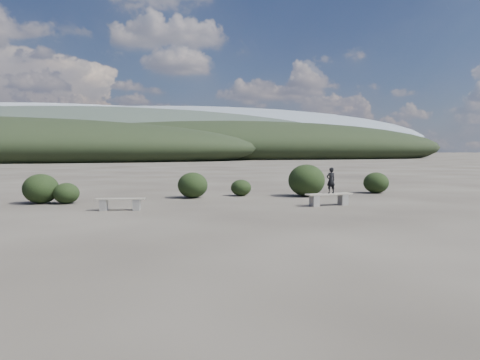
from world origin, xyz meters
name	(u,v)px	position (x,y,z in m)	size (l,w,h in m)	color
ground	(296,229)	(0.00, 0.00, 0.00)	(1200.00, 1200.00, 0.00)	#332E27
bench_left	(120,203)	(-4.21, 5.40, 0.26)	(1.72, 0.74, 0.42)	slate
bench_right	(329,198)	(3.37, 4.55, 0.28)	(1.86, 0.49, 0.46)	slate
seated_person	(331,180)	(3.45, 4.56, 0.95)	(0.36, 0.23, 0.98)	black
shrub_a	(66,193)	(-6.12, 8.16, 0.41)	(1.00, 1.00, 0.82)	black
shrub_b	(193,185)	(-0.96, 8.93, 0.56)	(1.31, 1.31, 1.12)	black
shrub_c	(241,188)	(1.35, 9.20, 0.37)	(0.94, 0.94, 0.75)	black
shrub_d	(306,180)	(4.14, 8.14, 0.73)	(1.66, 1.66, 1.45)	black
shrub_e	(376,183)	(8.09, 8.63, 0.51)	(1.22, 1.22, 1.02)	black
shrub_f	(41,189)	(-7.08, 8.54, 0.58)	(1.38, 1.38, 1.16)	black
mountain_ridges	(92,139)	(-7.48, 339.06, 10.84)	(500.00, 400.00, 56.00)	black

